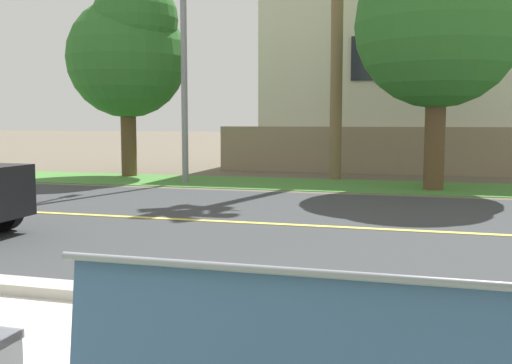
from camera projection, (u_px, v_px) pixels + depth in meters
name	position (u px, v px, depth m)	size (l,w,h in m)	color
ground_plane	(315.00, 211.00, 10.45)	(140.00, 140.00, 0.00)	#665B4C
curb_edge	(197.00, 302.00, 5.04)	(44.00, 0.30, 0.11)	#ADA89E
street_asphalt	(297.00, 225.00, 9.01)	(52.00, 8.00, 0.01)	#383A3D
road_centre_line	(297.00, 225.00, 9.01)	(48.00, 0.14, 0.01)	#E0CC4C
far_verge_grass	(345.00, 186.00, 14.47)	(48.00, 2.80, 0.02)	#478438
streetlamp	(186.00, 10.00, 14.90)	(0.24, 2.10, 7.67)	gray
shade_tree_far_left	(129.00, 49.00, 16.53)	(3.34, 3.34, 5.51)	brown
shade_tree_left	(444.00, 11.00, 13.10)	(3.73, 3.73, 6.15)	brown
garden_wall	(433.00, 151.00, 17.29)	(13.00, 0.36, 1.40)	gray
house_across_street	(463.00, 64.00, 19.82)	(13.48, 6.91, 6.82)	beige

